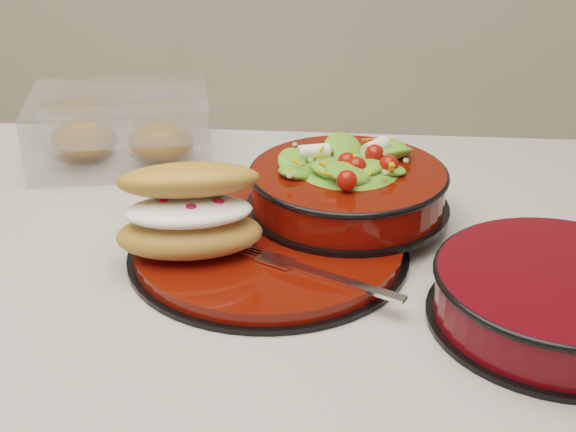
# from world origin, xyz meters

# --- Properties ---
(dinner_plate) EXTENTS (0.31, 0.31, 0.02)m
(dinner_plate) POSITION_xyz_m (-0.08, -0.02, 0.91)
(dinner_plate) COLOR black
(dinner_plate) RESTS_ON island_counter
(salad_bowl) EXTENTS (0.24, 0.24, 0.10)m
(salad_bowl) POSITION_xyz_m (0.01, 0.06, 0.96)
(salad_bowl) COLOR black
(salad_bowl) RESTS_ON dinner_plate
(croissant) EXTENTS (0.17, 0.13, 0.09)m
(croissant) POSITION_xyz_m (-0.16, -0.05, 0.97)
(croissant) COLOR #AF6E35
(croissant) RESTS_ON dinner_plate
(fork) EXTENTS (0.16, 0.09, 0.00)m
(fork) POSITION_xyz_m (-0.01, -0.09, 0.92)
(fork) COLOR silver
(fork) RESTS_ON dinner_plate
(pastry_box) EXTENTS (0.28, 0.23, 0.09)m
(pastry_box) POSITION_xyz_m (-0.31, 0.24, 0.94)
(pastry_box) COLOR white
(pastry_box) RESTS_ON island_counter
(extra_bowl) EXTENTS (0.25, 0.25, 0.05)m
(extra_bowl) POSITION_xyz_m (0.21, -0.13, 0.93)
(extra_bowl) COLOR black
(extra_bowl) RESTS_ON island_counter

